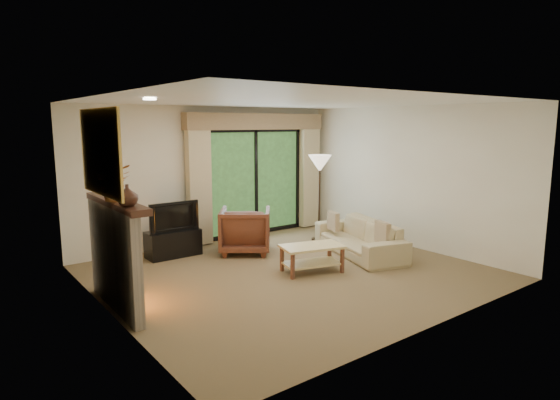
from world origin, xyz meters
TOP-DOWN VIEW (x-y plane):
  - floor at (0.00, 0.00)m, footprint 5.50×5.50m
  - ceiling at (0.00, 0.00)m, footprint 5.50×5.50m
  - wall_back at (0.00, 2.50)m, footprint 5.00×0.00m
  - wall_front at (0.00, -2.50)m, footprint 5.00×0.00m
  - wall_left at (-2.75, 0.00)m, footprint 0.00×5.00m
  - wall_right at (2.75, 0.00)m, footprint 0.00×5.00m
  - fireplace at (-2.63, 0.20)m, footprint 0.24×1.70m
  - mirror at (-2.71, 0.20)m, footprint 0.07×1.45m
  - sliding_door at (1.00, 2.45)m, footprint 2.26×0.10m
  - curtain_left at (-0.35, 2.34)m, footprint 0.45×0.18m
  - curtain_right at (2.35, 2.34)m, footprint 0.45×0.18m
  - cornice at (1.00, 2.36)m, footprint 3.20×0.24m
  - media_console at (-1.08, 1.95)m, footprint 0.92×0.41m
  - tv at (-1.08, 1.95)m, footprint 0.89×0.12m
  - armchair at (0.06, 1.40)m, footprint 1.22×1.23m
  - sofa at (1.61, 0.11)m, footprint 1.36×2.18m
  - pillow_near at (1.54, -0.48)m, footprint 0.20×0.37m
  - pillow_far at (1.54, 0.70)m, footprint 0.19×0.35m
  - coffee_table at (0.27, -0.17)m, footprint 1.05×0.76m
  - floor_lamp at (1.71, 1.28)m, footprint 0.57×0.57m
  - vase at (-2.61, -0.33)m, footprint 0.30×0.30m
  - branches at (-2.61, 0.11)m, footprint 0.42×0.37m

SIDE VIEW (x-z plane):
  - floor at x=0.00m, z-range 0.00..0.00m
  - coffee_table at x=0.27m, z-range 0.00..0.43m
  - media_console at x=-1.08m, z-range 0.00..0.46m
  - sofa at x=1.61m, z-range 0.00..0.59m
  - armchair at x=0.06m, z-range 0.00..0.81m
  - pillow_far at x=1.54m, z-range 0.33..0.67m
  - pillow_near at x=1.54m, z-range 0.32..0.68m
  - fireplace at x=-2.63m, z-range 0.00..1.37m
  - tv at x=-1.08m, z-range 0.46..0.97m
  - floor_lamp at x=1.71m, z-range 0.00..1.68m
  - sliding_door at x=1.00m, z-range 0.02..2.18m
  - curtain_left at x=-0.35m, z-range 0.02..2.38m
  - curtain_right at x=2.35m, z-range 0.02..2.38m
  - wall_back at x=0.00m, z-range -1.20..3.80m
  - wall_front at x=0.00m, z-range -1.20..3.80m
  - wall_left at x=-2.75m, z-range -1.20..3.80m
  - wall_right at x=2.75m, z-range -1.20..3.80m
  - vase at x=-2.61m, z-range 1.37..1.62m
  - branches at x=-2.61m, z-range 1.37..1.81m
  - mirror at x=-2.71m, z-range 1.44..2.46m
  - cornice at x=1.00m, z-range 2.16..2.48m
  - ceiling at x=0.00m, z-range 2.60..2.60m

